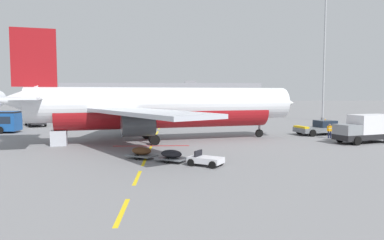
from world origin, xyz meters
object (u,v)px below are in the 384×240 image
airliner_foreground (162,107)px  pushback_tug (320,128)px  catering_truck (366,128)px  uld_cargo_container (59,138)px  apron_light_mast_far (325,34)px  ground_crew_worker (330,130)px  baggage_train (172,156)px  fuel_service_truck (35,116)px

airliner_foreground → pushback_tug: bearing=14.0°
catering_truck → uld_cargo_container: 33.64m
airliner_foreground → apron_light_mast_far: apron_light_mast_far is taller
apron_light_mast_far → airliner_foreground: bearing=-136.9°
airliner_foreground → pushback_tug: (20.79, 5.17, -3.05)m
ground_crew_worker → catering_truck: bearing=-60.4°
baggage_train → ground_crew_worker: bearing=36.0°
pushback_tug → airliner_foreground: bearing=-166.0°
fuel_service_truck → apron_light_mast_far: (53.67, 9.73, 15.66)m
airliner_foreground → fuel_service_truck: airliner_foreground is taller
airliner_foreground → baggage_train: bearing=-84.4°
baggage_train → apron_light_mast_far: apron_light_mast_far is taller
pushback_tug → apron_light_mast_far: (10.83, 24.37, 16.40)m
baggage_train → airliner_foreground: bearing=95.6°
airliner_foreground → fuel_service_truck: 29.73m
fuel_service_truck → baggage_train: size_ratio=0.90×
pushback_tug → apron_light_mast_far: bearing=66.0°
airliner_foreground → ground_crew_worker: 20.76m
pushback_tug → baggage_train: pushback_tug is taller
fuel_service_truck → uld_cargo_container: (11.21, -22.68, -0.85)m
pushback_tug → apron_light_mast_far: 31.31m
airliner_foreground → baggage_train: airliner_foreground is taller
catering_truck → fuel_service_truck: size_ratio=1.02×
ground_crew_worker → apron_light_mast_far: 34.27m
airliner_foreground → catering_truck: 23.04m
ground_crew_worker → uld_cargo_container: (-31.34, -4.38, -0.22)m
fuel_service_truck → ground_crew_worker: 46.32m
baggage_train → ground_crew_worker: 23.84m
baggage_train → uld_cargo_container: (-12.07, 9.64, 0.28)m
catering_truck → baggage_train: 23.79m
apron_light_mast_far → ground_crew_worker: bearing=-111.6°
baggage_train → pushback_tug: bearing=42.1°
uld_cargo_container → apron_light_mast_far: apron_light_mast_far is taller
catering_truck → airliner_foreground: bearing=173.7°
apron_light_mast_far → uld_cargo_container: bearing=-142.6°
airliner_foreground → fuel_service_truck: (-22.05, 19.81, -2.30)m
fuel_service_truck → ground_crew_worker: size_ratio=4.12×
pushback_tug → catering_truck: bearing=-75.4°
pushback_tug → ground_crew_worker: size_ratio=3.69×
pushback_tug → ground_crew_worker: (-0.29, -3.66, 0.11)m
fuel_service_truck → ground_crew_worker: bearing=-23.3°
pushback_tug → baggage_train: size_ratio=0.81×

